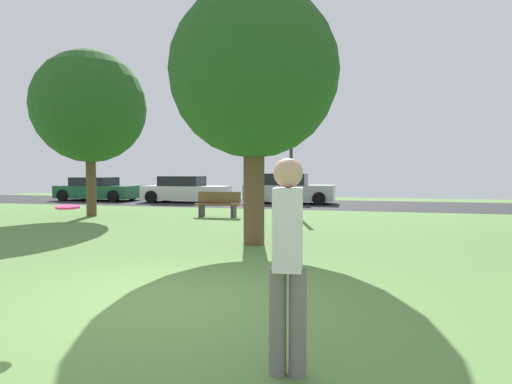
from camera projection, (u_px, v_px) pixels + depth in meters
ground_plane at (169, 299)px, 5.31m from camera, size 44.00×44.00×0.00m
road_strip at (311, 204)px, 20.82m from camera, size 44.00×6.40×0.01m
maple_tree_far at (254, 74)px, 9.17m from camera, size 3.72×3.72×5.64m
oak_tree_left at (90, 107)px, 15.03m from camera, size 3.99×3.99×5.94m
person_walking at (288, 256)px, 3.29m from camera, size 0.30×0.34×1.73m
frisbee_disc at (68, 207)px, 4.89m from camera, size 0.37×0.37×0.04m
parked_car_green at (97, 190)px, 23.47m from camera, size 4.48×2.09×1.30m
parked_car_white at (185, 190)px, 22.03m from camera, size 4.48×1.93×1.38m
parked_car_silver at (288, 190)px, 21.37m from camera, size 4.51×1.98×1.52m
park_bench at (218, 204)px, 15.00m from camera, size 1.60×0.45×0.90m
street_lamp_post at (291, 156)px, 17.13m from camera, size 0.14×0.14×4.50m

